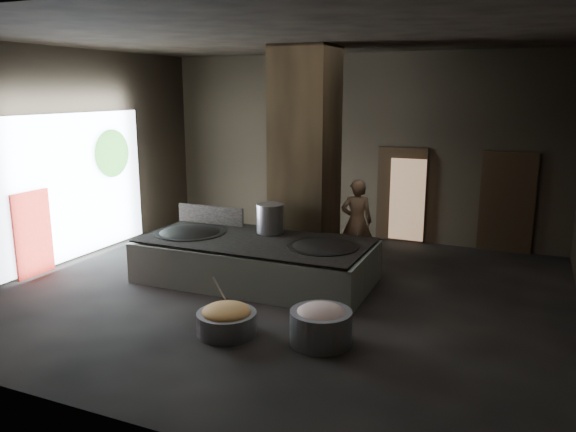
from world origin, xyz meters
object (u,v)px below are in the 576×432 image
at_px(hearth_platform, 256,261).
at_px(stock_pot, 270,218).
at_px(wok_right, 323,250).
at_px(meat_basin, 321,327).
at_px(cook, 357,222).
at_px(veg_basin, 227,323).
at_px(wok_left, 190,236).

bearing_deg(hearth_platform, stock_pot, 83.84).
distance_m(wok_right, meat_basin, 2.34).
xyz_separation_m(wok_right, cook, (0.09, 1.83, 0.16)).
distance_m(hearth_platform, meat_basin, 2.99).
xyz_separation_m(stock_pot, cook, (1.39, 1.33, -0.22)).
xyz_separation_m(stock_pot, veg_basin, (0.64, -2.90, -0.96)).
distance_m(wok_left, veg_basin, 3.19).
relative_size(hearth_platform, veg_basin, 4.86).
bearing_deg(wok_right, wok_left, -177.95).
height_order(wok_right, stock_pot, stock_pot).
distance_m(wok_left, stock_pot, 1.66).
relative_size(hearth_platform, cook, 2.45).
distance_m(stock_pot, meat_basin, 3.48).
bearing_deg(wok_right, hearth_platform, -177.88).
bearing_deg(wok_left, wok_right, 2.05).
xyz_separation_m(hearth_platform, wok_right, (1.35, 0.05, 0.36)).
bearing_deg(veg_basin, meat_basin, 9.93).
relative_size(wok_left, cook, 0.77).
xyz_separation_m(wok_left, cook, (2.89, 1.93, 0.16)).
xyz_separation_m(hearth_platform, meat_basin, (2.12, -2.10, -0.14)).
xyz_separation_m(wok_left, stock_pot, (1.50, 0.60, 0.38)).
bearing_deg(veg_basin, stock_pot, 102.46).
height_order(stock_pot, cook, cook).
bearing_deg(cook, wok_right, 67.52).
distance_m(wok_left, cook, 3.48).
height_order(wok_left, cook, cook).
xyz_separation_m(cook, veg_basin, (-0.75, -4.23, -0.74)).
bearing_deg(veg_basin, cook, 79.92).
relative_size(wok_right, veg_basin, 1.43).
distance_m(hearth_platform, stock_pot, 0.93).
xyz_separation_m(wok_left, meat_basin, (3.57, -2.05, -0.50)).
height_order(wok_right, cook, cook).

